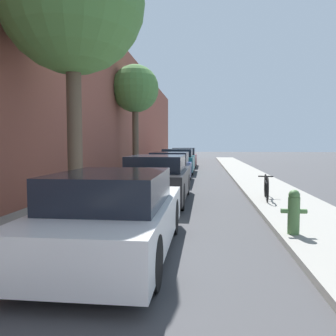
{
  "coord_description": "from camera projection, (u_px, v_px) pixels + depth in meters",
  "views": [
    {
      "loc": [
        0.56,
        0.85,
        1.72
      ],
      "look_at": [
        -0.45,
        10.15,
        1.06
      ],
      "focal_mm": 36.2,
      "sensor_mm": 36.0,
      "label": 1
    }
  ],
  "objects": [
    {
      "name": "ground_plane",
      "position": [
        192.0,
        182.0,
        15.21
      ],
      "size": [
        120.0,
        120.0,
        0.0
      ],
      "primitive_type": "plane",
      "color": "#3D3D3F"
    },
    {
      "name": "sidewalk_left",
      "position": [
        129.0,
        180.0,
        15.51
      ],
      "size": [
        2.0,
        52.0,
        0.12
      ],
      "color": "gray",
      "rests_on": "ground"
    },
    {
      "name": "sidewalk_right",
      "position": [
        258.0,
        182.0,
        14.89
      ],
      "size": [
        2.0,
        52.0,
        0.12
      ],
      "color": "gray",
      "rests_on": "ground"
    },
    {
      "name": "building_facade_left",
      "position": [
        99.0,
        104.0,
        15.41
      ],
      "size": [
        0.7,
        52.0,
        7.09
      ],
      "color": "brown",
      "rests_on": "ground"
    },
    {
      "name": "parked_car_white",
      "position": [
        114.0,
        215.0,
        5.25
      ],
      "size": [
        1.75,
        4.1,
        1.3
      ],
      "color": "black",
      "rests_on": "ground"
    },
    {
      "name": "parked_car_black",
      "position": [
        158.0,
        179.0,
        10.13
      ],
      "size": [
        1.76,
        4.29,
        1.38
      ],
      "color": "black",
      "rests_on": "ground"
    },
    {
      "name": "parked_car_navy",
      "position": [
        170.0,
        168.0,
        15.12
      ],
      "size": [
        1.77,
        4.04,
        1.36
      ],
      "color": "black",
      "rests_on": "ground"
    },
    {
      "name": "parked_car_teal",
      "position": [
        178.0,
        161.0,
        19.92
      ],
      "size": [
        1.87,
        4.07,
        1.43
      ],
      "color": "black",
      "rests_on": "ground"
    },
    {
      "name": "parked_car_maroon",
      "position": [
        184.0,
        158.0,
        25.43
      ],
      "size": [
        1.79,
        4.58,
        1.43
      ],
      "color": "black",
      "rests_on": "ground"
    },
    {
      "name": "street_tree_near",
      "position": [
        72.0,
        1.0,
        7.27
      ],
      "size": [
        3.15,
        3.15,
        6.28
      ],
      "color": "brown",
      "rests_on": "sidewalk_left"
    },
    {
      "name": "street_tree_far",
      "position": [
        135.0,
        90.0,
        17.29
      ],
      "size": [
        2.41,
        2.41,
        5.64
      ],
      "color": "brown",
      "rests_on": "sidewalk_left"
    },
    {
      "name": "fire_hydrant",
      "position": [
        294.0,
        211.0,
        6.0
      ],
      "size": [
        0.45,
        0.21,
        0.8
      ],
      "color": "#47703D",
      "rests_on": "sidewalk_right"
    },
    {
      "name": "bicycle",
      "position": [
        266.0,
        187.0,
        9.82
      ],
      "size": [
        0.44,
        1.7,
        0.7
      ],
      "rotation": [
        0.0,
        0.0,
        -0.12
      ],
      "color": "black",
      "rests_on": "sidewalk_right"
    }
  ]
}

